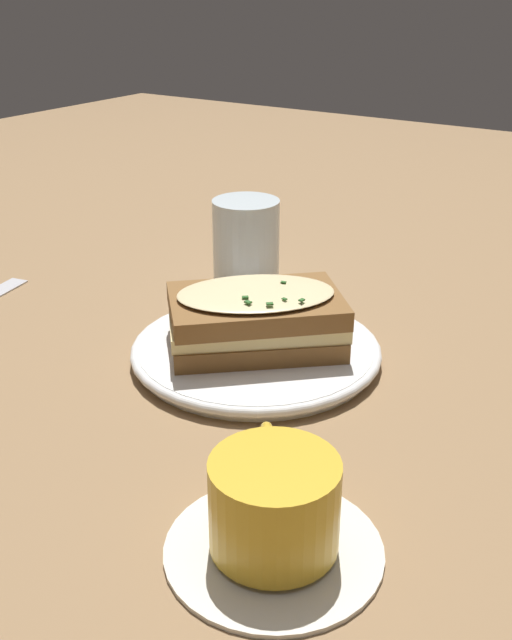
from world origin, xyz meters
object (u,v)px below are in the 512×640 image
Objects in this scene: sandwich at (256,318)px; water_glass at (246,245)px; dinner_plate at (256,351)px; teacup_with_saucer at (274,512)px.

sandwich is 1.77× the size of water_glass.
sandwich is at bearing 32.55° from dinner_plate.
sandwich is 1.33× the size of teacup_with_saucer.
teacup_with_saucer is (0.20, 0.15, 0.02)m from dinner_plate.
dinner_plate is at bearing 36.95° from water_glass.
dinner_plate is 0.03m from sandwich.
water_glass is at bearing -0.88° from teacup_with_saucer.
sandwich is at bearing 36.92° from water_glass.
water_glass is (-0.34, -0.25, 0.02)m from teacup_with_saucer.
sandwich reaches higher than teacup_with_saucer.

